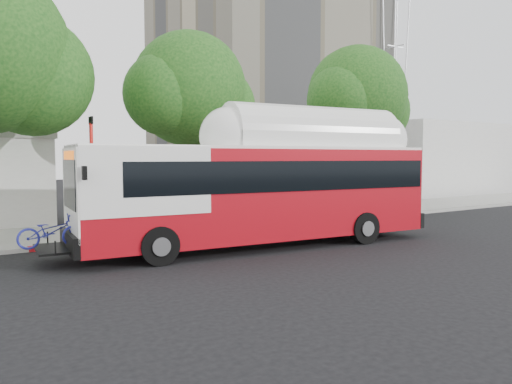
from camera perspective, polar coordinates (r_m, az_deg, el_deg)
ground at (r=17.93m, az=3.91°, el=-6.11°), size 120.00×120.00×0.00m
sidewalk at (r=23.35m, az=-5.86°, el=-3.57°), size 60.00×5.00×0.15m
curb_strip at (r=21.10m, az=-2.56°, el=-4.36°), size 60.00×0.30×0.15m
red_curb_segment at (r=19.74m, az=-10.08°, el=-4.99°), size 10.00×0.32×0.16m
street_tree_mid at (r=22.65m, az=-6.79°, el=10.98°), size 5.75×5.00×8.62m
street_tree_right at (r=28.49m, az=12.02°, el=10.18°), size 6.21×5.40×9.18m
apartment_tower at (r=52.92m, az=0.84°, el=19.87°), size 18.00×18.00×37.00m
horizon_block at (r=50.60m, az=20.11°, el=3.59°), size 20.00×12.00×6.00m
transit_bus at (r=17.47m, az=0.93°, el=-0.15°), size 13.76×3.87×4.02m
signal_pole at (r=18.97m, az=-18.22°, el=1.44°), size 0.13×0.44×4.60m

